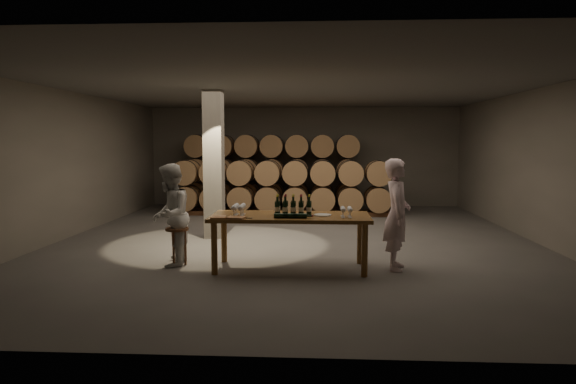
# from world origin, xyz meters

# --- Properties ---
(room) EXTENTS (12.00, 12.00, 12.00)m
(room) POSITION_xyz_m (-1.80, 0.20, 1.60)
(room) COLOR #585553
(room) RESTS_ON ground
(tasting_table) EXTENTS (2.60, 1.10, 0.90)m
(tasting_table) POSITION_xyz_m (0.00, -2.50, 0.80)
(tasting_table) COLOR brown
(tasting_table) RESTS_ON ground
(barrel_stack_back) EXTENTS (5.48, 0.95, 2.31)m
(barrel_stack_back) POSITION_xyz_m (-0.96, 5.20, 1.20)
(barrel_stack_back) COLOR brown
(barrel_stack_back) RESTS_ON ground
(barrel_stack_front) EXTENTS (6.26, 0.95, 1.57)m
(barrel_stack_front) POSITION_xyz_m (-0.57, 3.80, 0.83)
(barrel_stack_front) COLOR brown
(barrel_stack_front) RESTS_ON ground
(bottle_cluster) EXTENTS (0.60, 0.23, 0.33)m
(bottle_cluster) POSITION_xyz_m (0.05, -2.47, 1.02)
(bottle_cluster) COLOR black
(bottle_cluster) RESTS_ON tasting_table
(lying_bottles) EXTENTS (0.61, 0.08, 0.08)m
(lying_bottles) POSITION_xyz_m (0.03, -2.85, 0.94)
(lying_bottles) COLOR black
(lying_bottles) RESTS_ON tasting_table
(glass_cluster_left) EXTENTS (0.20, 0.42, 0.19)m
(glass_cluster_left) POSITION_xyz_m (-0.84, -2.59, 1.03)
(glass_cluster_left) COLOR silver
(glass_cluster_left) RESTS_ON tasting_table
(glass_cluster_right) EXTENTS (0.19, 0.30, 0.16)m
(glass_cluster_right) POSITION_xyz_m (0.91, -2.65, 1.02)
(glass_cluster_right) COLOR silver
(glass_cluster_right) RESTS_ON tasting_table
(plate) EXTENTS (0.29, 0.29, 0.02)m
(plate) POSITION_xyz_m (0.53, -2.51, 0.91)
(plate) COLOR silver
(plate) RESTS_ON tasting_table
(notebook_near) EXTENTS (0.31, 0.27, 0.03)m
(notebook_near) POSITION_xyz_m (-0.83, -2.95, 0.92)
(notebook_near) COLOR #9C6339
(notebook_near) RESTS_ON tasting_table
(notebook_corner) EXTENTS (0.26, 0.32, 0.03)m
(notebook_corner) POSITION_xyz_m (-1.12, -2.88, 0.91)
(notebook_corner) COLOR #9C6339
(notebook_corner) RESTS_ON tasting_table
(pen) EXTENTS (0.15, 0.03, 0.01)m
(pen) POSITION_xyz_m (-0.65, -2.91, 0.91)
(pen) COLOR black
(pen) RESTS_ON tasting_table
(stool) EXTENTS (0.39, 0.39, 0.65)m
(stool) POSITION_xyz_m (-1.93, -2.37, 0.53)
(stool) COLOR brown
(stool) RESTS_ON ground
(person_man) EXTENTS (0.54, 0.73, 1.83)m
(person_man) POSITION_xyz_m (1.75, -2.42, 0.91)
(person_man) COLOR silver
(person_man) RESTS_ON ground
(person_woman) EXTENTS (0.71, 0.88, 1.73)m
(person_woman) POSITION_xyz_m (-2.04, -2.37, 0.87)
(person_woman) COLOR silver
(person_woman) RESTS_ON ground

